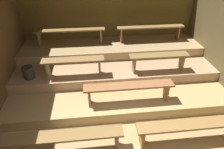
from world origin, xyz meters
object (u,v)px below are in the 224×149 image
bench_middle_left (73,63)px  pail_middle (28,72)px  bench_lower_center (129,88)px  bench_floor_left (66,138)px  bench_floor_right (190,127)px  bench_upper_left (70,32)px  bench_middle_right (159,58)px  bench_upper_right (150,29)px

bench_middle_left → pail_middle: bearing=179.0°
bench_lower_center → bench_floor_left: bearing=-142.8°
bench_floor_right → bench_upper_left: (-2.39, 3.23, 0.78)m
bench_lower_center → bench_middle_left: size_ratio=1.32×
bench_middle_right → bench_upper_right: bearing=84.3°
bench_upper_right → pail_middle: size_ratio=6.57×
bench_middle_right → bench_upper_left: size_ratio=0.73×
bench_floor_right → bench_lower_center: bearing=135.2°
bench_lower_center → bench_middle_left: bearing=145.6°
bench_lower_center → bench_upper_left: (-1.38, 2.23, 0.52)m
bench_floor_left → bench_middle_left: (0.08, 1.85, 0.50)m
bench_upper_right → bench_floor_right: bearing=-91.0°
bench_lower_center → pail_middle: bearing=159.9°
bench_middle_left → bench_upper_left: 1.42m
bench_middle_left → bench_upper_right: size_ratio=0.73×
bench_middle_right → pail_middle: size_ratio=4.83×
bench_upper_left → pail_middle: bench_upper_left is taller
bench_upper_left → bench_middle_right: bearing=-31.0°
bench_lower_center → bench_middle_left: bench_middle_left is taller
bench_floor_right → bench_middle_left: (-2.25, 1.85, 0.50)m
bench_upper_left → bench_upper_right: size_ratio=1.00×
bench_floor_left → bench_upper_left: bench_upper_left is taller
bench_lower_center → bench_middle_left: 1.52m
bench_lower_center → bench_middle_right: bearing=42.4°
bench_floor_left → bench_middle_right: (2.25, 1.85, 0.50)m
bench_upper_right → bench_lower_center: bearing=-115.5°
bench_floor_right → bench_upper_left: 4.09m
bench_floor_left → bench_upper_right: bearing=53.6°
bench_floor_right → bench_middle_right: bench_middle_right is taller
bench_floor_right → bench_middle_right: size_ratio=1.37×
bench_floor_left → bench_upper_left: (-0.06, 3.23, 0.78)m
bench_floor_left → pail_middle: (-1.04, 1.87, 0.29)m
bench_lower_center → bench_upper_right: size_ratio=0.97×
bench_middle_right → bench_upper_left: bench_upper_left is taller
bench_lower_center → bench_middle_right: (0.93, 0.85, 0.25)m
bench_floor_right → bench_middle_left: size_ratio=1.37×
bench_middle_right → bench_upper_right: (0.14, 1.39, 0.27)m
bench_middle_left → bench_floor_left: bearing=-92.6°
bench_floor_right → bench_lower_center: 1.45m
bench_upper_left → pail_middle: 1.75m
pail_middle → bench_middle_left: bearing=-1.0°
bench_floor_left → bench_middle_left: 1.92m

